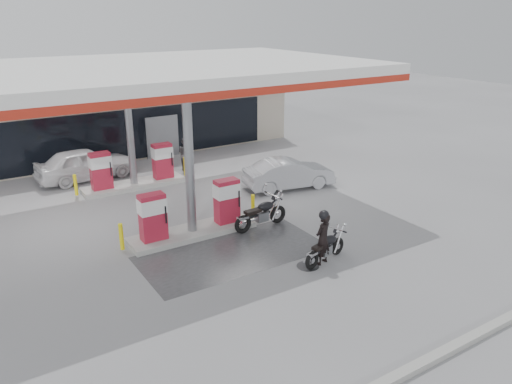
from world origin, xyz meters
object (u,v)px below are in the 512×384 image
pump_island_near (192,216)px  sedan_white (85,164)px  parked_motorcycle (262,214)px  biker_main (323,239)px  hatchback_silver (289,174)px  pump_island_far (133,171)px  main_motorcycle (326,248)px  attendant (186,154)px

pump_island_near → sedan_white: size_ratio=1.17×
sedan_white → parked_motorcycle: bearing=-162.2°
biker_main → hatchback_silver: (3.27, 6.27, -0.18)m
pump_island_near → pump_island_far: same height
pump_island_near → main_motorcycle: pump_island_near is taller
pump_island_far → main_motorcycle: 10.37m
biker_main → parked_motorcycle: bearing=-105.1°
main_motorcycle → attendant: (0.34, 11.02, 0.39)m
pump_island_near → biker_main: 4.77m
main_motorcycle → hatchback_silver: hatchback_silver is taller
attendant → hatchback_silver: (2.75, -4.80, -0.17)m
parked_motorcycle → hatchback_silver: bearing=37.8°
parked_motorcycle → hatchback_silver: hatchback_silver is taller
parked_motorcycle → hatchback_silver: size_ratio=0.56×
parked_motorcycle → sedan_white: (-3.90, 8.99, 0.24)m
pump_island_far → main_motorcycle: bearing=-75.1°
sedan_white → hatchback_silver: (7.28, -6.00, -0.10)m
main_motorcycle → sedan_white: 12.92m
parked_motorcycle → hatchback_silver: 4.52m
attendant → hatchback_silver: bearing=-155.6°
pump_island_far → biker_main: 10.37m
pump_island_near → attendant: bearing=66.8°
pump_island_near → attendant: (3.00, 7.00, 0.12)m
biker_main → parked_motorcycle: 3.30m
parked_motorcycle → sedan_white: 9.80m
biker_main → attendant: biker_main is taller
biker_main → attendant: bearing=-109.7°
biker_main → sedan_white: bearing=-89.0°
main_motorcycle → sedan_white: (-4.19, 12.22, 0.31)m
pump_island_far → parked_motorcycle: size_ratio=2.29×
pump_island_near → parked_motorcycle: bearing=-18.5°
pump_island_far → biker_main: (2.48, -10.07, 0.13)m
biker_main → parked_motorcycle: biker_main is taller
main_motorcycle → parked_motorcycle: bearing=80.9°
pump_island_far → main_motorcycle: (2.67, -10.02, -0.27)m
sedan_white → pump_island_near: bearing=-175.1°
pump_island_far → hatchback_silver: 6.90m
main_motorcycle → hatchback_silver: size_ratio=0.48×
pump_island_near → attendant: size_ratio=3.10×
pump_island_far → hatchback_silver: pump_island_far is taller
hatchback_silver → biker_main: bearing=163.6°
attendant → hatchback_silver: size_ratio=0.42×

